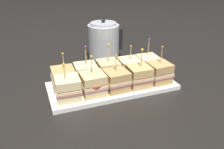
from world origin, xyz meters
TOP-DOWN VIEW (x-y plane):
  - ground_plane at (0.00, 0.00)m, footprint 6.00×6.00m
  - serving_platter at (0.00, 0.00)m, footprint 0.52×0.22m
  - sandwich_front_far_left at (-0.19, -0.05)m, footprint 0.10×0.10m
  - sandwich_front_left at (-0.09, -0.05)m, footprint 0.09×0.10m
  - sandwich_front_center at (0.00, -0.05)m, footprint 0.10×0.10m
  - sandwich_front_right at (0.10, -0.05)m, footprint 0.09×0.09m
  - sandwich_front_far_right at (0.19, -0.05)m, footprint 0.10×0.10m
  - sandwich_back_far_left at (-0.19, 0.05)m, footprint 0.09×0.09m
  - sandwich_back_left at (-0.10, 0.05)m, footprint 0.10×0.10m
  - sandwich_back_center at (0.00, 0.05)m, footprint 0.10×0.10m
  - sandwich_back_right at (0.10, 0.05)m, footprint 0.09×0.09m
  - sandwich_back_far_right at (0.19, 0.05)m, footprint 0.09×0.09m
  - kettle_steel at (0.07, 0.32)m, footprint 0.18×0.16m

SIDE VIEW (x-z plane):
  - ground_plane at x=0.00m, z-range 0.00..0.00m
  - serving_platter at x=0.00m, z-range 0.00..0.02m
  - sandwich_back_right at x=0.10m, z-range -0.01..0.13m
  - sandwich_back_far_left at x=-0.19m, z-range -0.01..0.13m
  - sandwich_front_center at x=0.00m, z-range -0.01..0.13m
  - sandwich_back_far_right at x=0.19m, z-range -0.02..0.14m
  - sandwich_front_far_right at x=0.19m, z-range -0.02..0.14m
  - sandwich_front_far_left at x=-0.19m, z-range -0.01..0.13m
  - sandwich_back_center at x=0.00m, z-range -0.02..0.14m
  - sandwich_front_left at x=-0.09m, z-range -0.02..0.14m
  - sandwich_front_right at x=0.10m, z-range -0.02..0.14m
  - sandwich_back_left at x=-0.10m, z-range -0.02..0.14m
  - kettle_steel at x=0.07m, z-range -0.01..0.21m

